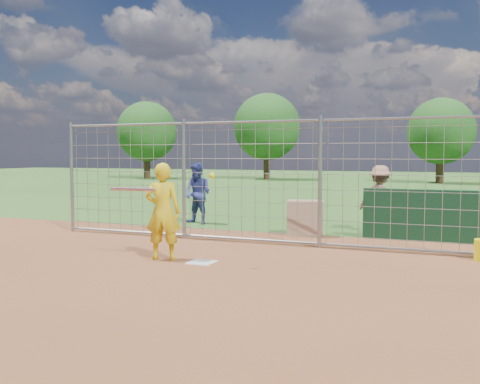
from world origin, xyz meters
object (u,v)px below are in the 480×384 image
at_px(bystander_c, 380,199).
at_px(bystander_a, 198,194).
at_px(batter, 163,211).
at_px(equipment_bin, 305,218).

bearing_deg(bystander_c, bystander_a, 16.67).
distance_m(batter, bystander_a, 4.83).
relative_size(bystander_a, bystander_c, 1.02).
height_order(batter, bystander_a, batter).
relative_size(bystander_a, equipment_bin, 2.01).
distance_m(bystander_a, bystander_c, 4.68).
distance_m(batter, equipment_bin, 3.96).
distance_m(bystander_c, equipment_bin, 1.93).
bearing_deg(bystander_a, bystander_c, 14.01).
bearing_deg(bystander_c, batter, 71.27).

